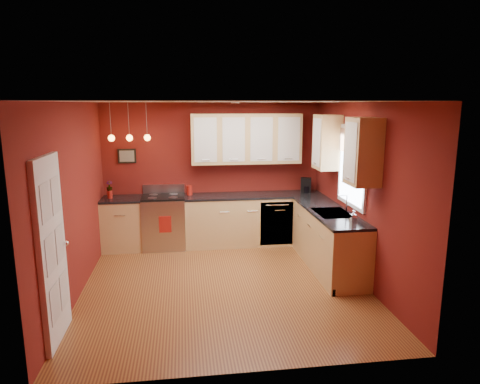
{
  "coord_description": "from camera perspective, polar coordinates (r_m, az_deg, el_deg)",
  "views": [
    {
      "loc": [
        -0.54,
        -5.79,
        2.58
      ],
      "look_at": [
        0.36,
        1.0,
        1.16
      ],
      "focal_mm": 32.0,
      "sensor_mm": 36.0,
      "label": 1
    }
  ],
  "objects": [
    {
      "name": "base_cabinets_back_right",
      "position": [
        7.98,
        1.86,
        -3.74
      ],
      "size": [
        2.54,
        0.6,
        0.9
      ],
      "primitive_type": "cube",
      "color": "tan",
      "rests_on": "floor"
    },
    {
      "name": "wall_front",
      "position": [
        3.94,
        0.75,
        -7.18
      ],
      "size": [
        4.0,
        0.02,
        2.6
      ],
      "primitive_type": "cube",
      "color": "maroon",
      "rests_on": "floor"
    },
    {
      "name": "upper_cabinets_back",
      "position": [
        7.82,
        0.83,
        7.12
      ],
      "size": [
        2.0,
        0.35,
        0.9
      ],
      "primitive_type": "cube",
      "color": "tan",
      "rests_on": "wall_back"
    },
    {
      "name": "base_cabinets_back_left",
      "position": [
        7.96,
        -15.35,
        -4.22
      ],
      "size": [
        0.7,
        0.6,
        0.9
      ],
      "primitive_type": "cube",
      "color": "tan",
      "rests_on": "floor"
    },
    {
      "name": "red_canister",
      "position": [
        7.84,
        -6.77,
        0.23
      ],
      "size": [
        0.11,
        0.11,
        0.17
      ],
      "color": "maroon",
      "rests_on": "counter_back_right"
    },
    {
      "name": "counter_back_right",
      "position": [
        7.87,
        1.88,
        -0.44
      ],
      "size": [
        2.54,
        0.62,
        0.04
      ],
      "primitive_type": "cube",
      "color": "black",
      "rests_on": "base_cabinets_back_right"
    },
    {
      "name": "red_vase",
      "position": [
        7.86,
        -16.96,
        -0.31
      ],
      "size": [
        0.09,
        0.09,
        0.14
      ],
      "primitive_type": "cylinder",
      "color": "maroon",
      "rests_on": "counter_back_left"
    },
    {
      "name": "flowers",
      "position": [
        7.83,
        -17.03,
        0.73
      ],
      "size": [
        0.11,
        0.11,
        0.19
      ],
      "primitive_type": "imported",
      "rotation": [
        0.0,
        0.0,
        -0.02
      ],
      "color": "maroon",
      "rests_on": "red_vase"
    },
    {
      "name": "sink",
      "position": [
        6.7,
        12.26,
        -2.92
      ],
      "size": [
        0.5,
        0.7,
        0.33
      ],
      "color": "gray",
      "rests_on": "counter_right"
    },
    {
      "name": "wall_left",
      "position": [
        6.1,
        -21.22,
        -1.17
      ],
      "size": [
        0.02,
        4.2,
        2.6
      ],
      "primitive_type": "cube",
      "color": "maroon",
      "rests_on": "floor"
    },
    {
      "name": "coffee_maker",
      "position": [
        8.11,
        8.78,
        0.84
      ],
      "size": [
        0.22,
        0.22,
        0.27
      ],
      "rotation": [
        0.0,
        0.0,
        -0.26
      ],
      "color": "black",
      "rests_on": "counter_back_right"
    },
    {
      "name": "window",
      "position": [
        6.65,
        14.76,
        3.65
      ],
      "size": [
        0.06,
        1.02,
        1.22
      ],
      "color": "white",
      "rests_on": "wall_right"
    },
    {
      "name": "soap_pump",
      "position": [
        6.21,
        14.87,
        -3.16
      ],
      "size": [
        0.09,
        0.09,
        0.17
      ],
      "primitive_type": "imported",
      "rotation": [
        0.0,
        0.0,
        0.17
      ],
      "color": "white",
      "rests_on": "counter_right"
    },
    {
      "name": "wall_right",
      "position": [
        6.45,
        15.79,
        -0.15
      ],
      "size": [
        0.02,
        4.2,
        2.6
      ],
      "primitive_type": "cube",
      "color": "maroon",
      "rests_on": "floor"
    },
    {
      "name": "gas_range",
      "position": [
        7.88,
        -10.08,
        -3.89
      ],
      "size": [
        0.76,
        0.64,
        1.11
      ],
      "color": "#B2B2B6",
      "rests_on": "floor"
    },
    {
      "name": "counter_back_left",
      "position": [
        7.85,
        -15.53,
        -0.91
      ],
      "size": [
        0.7,
        0.62,
        0.04
      ],
      "primitive_type": "cube",
      "color": "black",
      "rests_on": "base_cabinets_back_left"
    },
    {
      "name": "base_cabinets_right",
      "position": [
        6.96,
        11.66,
        -6.32
      ],
      "size": [
        0.6,
        2.1,
        0.9
      ],
      "primitive_type": "cube",
      "color": "tan",
      "rests_on": "floor"
    },
    {
      "name": "dishwasher_front",
      "position": [
        7.78,
        4.91,
        -4.2
      ],
      "size": [
        0.6,
        0.02,
        0.8
      ],
      "primitive_type": "cube",
      "color": "#B2B2B6",
      "rests_on": "base_cabinets_back_right"
    },
    {
      "name": "pendant_lights",
      "position": [
        7.62,
        -14.53,
        7.06
      ],
      "size": [
        0.71,
        0.11,
        0.66
      ],
      "color": "gray",
      "rests_on": "ceiling"
    },
    {
      "name": "counter_right",
      "position": [
        6.83,
        11.82,
        -2.57
      ],
      "size": [
        0.62,
        2.1,
        0.04
      ],
      "primitive_type": "cube",
      "color": "black",
      "rests_on": "base_cabinets_right"
    },
    {
      "name": "ceiling",
      "position": [
        5.82,
        -2.28,
        11.93
      ],
      "size": [
        4.0,
        4.2,
        0.02
      ],
      "primitive_type": "cube",
      "color": "white",
      "rests_on": "wall_back"
    },
    {
      "name": "door_left_wall",
      "position": [
        5.05,
        -23.77,
        -7.2
      ],
      "size": [
        0.12,
        0.82,
        2.05
      ],
      "color": "white",
      "rests_on": "floor"
    },
    {
      "name": "floor",
      "position": [
        6.36,
        -2.09,
        -12.19
      ],
      "size": [
        4.2,
        4.2,
        0.0
      ],
      "primitive_type": "plane",
      "color": "#9C642D",
      "rests_on": "ground"
    },
    {
      "name": "dish_towel",
      "position": [
        7.55,
        -9.95,
        -4.27
      ],
      "size": [
        0.21,
        0.01,
        0.29
      ],
      "primitive_type": "cube",
      "color": "maroon",
      "rests_on": "gas_range"
    },
    {
      "name": "upper_cabinets_right",
      "position": [
        6.59,
        13.59,
        5.93
      ],
      "size": [
        0.35,
        1.95,
        0.9
      ],
      "primitive_type": "cube",
      "color": "tan",
      "rests_on": "wall_right"
    },
    {
      "name": "wall_picture",
      "position": [
        7.99,
        -14.84,
        4.66
      ],
      "size": [
        0.32,
        0.03,
        0.26
      ],
      "primitive_type": "cube",
      "color": "black",
      "rests_on": "wall_back"
    },
    {
      "name": "wall_back",
      "position": [
        8.01,
        -3.62,
        2.52
      ],
      "size": [
        4.0,
        0.02,
        2.6
      ],
      "primitive_type": "cube",
      "color": "maroon",
      "rests_on": "floor"
    }
  ]
}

